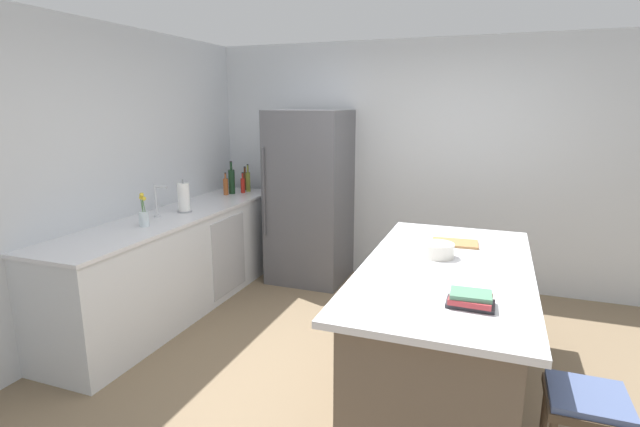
# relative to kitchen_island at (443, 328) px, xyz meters

# --- Properties ---
(ground_plane) EXTENTS (7.20, 7.20, 0.00)m
(ground_plane) POSITION_rel_kitchen_island_xyz_m (-0.45, -0.11, -0.46)
(ground_plane) COLOR #7A664C
(wall_rear) EXTENTS (6.00, 0.10, 2.60)m
(wall_rear) POSITION_rel_kitchen_island_xyz_m (-0.45, 2.14, 0.84)
(wall_rear) COLOR silver
(wall_rear) RESTS_ON ground_plane
(wall_left) EXTENTS (0.10, 6.00, 2.60)m
(wall_left) POSITION_rel_kitchen_island_xyz_m (-2.90, -0.11, 0.84)
(wall_left) COLOR silver
(wall_left) RESTS_ON ground_plane
(counter_run_left) EXTENTS (0.68, 2.94, 0.94)m
(counter_run_left) POSITION_rel_kitchen_island_xyz_m (-2.52, 0.54, 0.01)
(counter_run_left) COLOR silver
(counter_run_left) RESTS_ON ground_plane
(kitchen_island) EXTENTS (1.06, 2.14, 0.90)m
(kitchen_island) POSITION_rel_kitchen_island_xyz_m (0.00, 0.00, 0.00)
(kitchen_island) COLOR brown
(kitchen_island) RESTS_ON ground_plane
(refrigerator) EXTENTS (0.81, 0.77, 1.88)m
(refrigerator) POSITION_rel_kitchen_island_xyz_m (-1.65, 1.73, 0.48)
(refrigerator) COLOR #56565B
(refrigerator) RESTS_ON ground_plane
(bar_stool) EXTENTS (0.36, 0.36, 0.64)m
(bar_stool) POSITION_rel_kitchen_island_xyz_m (0.73, -0.82, 0.07)
(bar_stool) COLOR #473828
(bar_stool) RESTS_ON ground_plane
(sink_faucet) EXTENTS (0.15, 0.05, 0.30)m
(sink_faucet) POSITION_rel_kitchen_island_xyz_m (-2.57, 0.35, 0.64)
(sink_faucet) COLOR silver
(sink_faucet) RESTS_ON counter_run_left
(flower_vase) EXTENTS (0.08, 0.08, 0.29)m
(flower_vase) POSITION_rel_kitchen_island_xyz_m (-2.46, 0.04, 0.58)
(flower_vase) COLOR silver
(flower_vase) RESTS_ON counter_run_left
(paper_towel_roll) EXTENTS (0.14, 0.14, 0.31)m
(paper_towel_roll) POSITION_rel_kitchen_island_xyz_m (-2.49, 0.62, 0.62)
(paper_towel_roll) COLOR gray
(paper_towel_roll) RESTS_ON counter_run_left
(syrup_bottle) EXTENTS (0.07, 0.07, 0.28)m
(syrup_bottle) POSITION_rel_kitchen_island_xyz_m (-2.54, 1.89, 0.59)
(syrup_bottle) COLOR #5B3319
(syrup_bottle) RESTS_ON counter_run_left
(olive_oil_bottle) EXTENTS (0.05, 0.05, 0.32)m
(olive_oil_bottle) POSITION_rel_kitchen_island_xyz_m (-2.45, 1.80, 0.61)
(olive_oil_bottle) COLOR olive
(olive_oil_bottle) RESTS_ON counter_run_left
(hot_sauce_bottle) EXTENTS (0.05, 0.05, 0.24)m
(hot_sauce_bottle) POSITION_rel_kitchen_island_xyz_m (-2.47, 1.70, 0.57)
(hot_sauce_bottle) COLOR red
(hot_sauce_bottle) RESTS_ON counter_run_left
(wine_bottle) EXTENTS (0.07, 0.07, 0.37)m
(wine_bottle) POSITION_rel_kitchen_island_xyz_m (-2.55, 1.61, 0.63)
(wine_bottle) COLOR #19381E
(wine_bottle) RESTS_ON counter_run_left
(vinegar_bottle) EXTENTS (0.06, 0.06, 0.25)m
(vinegar_bottle) POSITION_rel_kitchen_island_xyz_m (-2.58, 1.52, 0.58)
(vinegar_bottle) COLOR #994C23
(vinegar_bottle) RESTS_ON counter_run_left
(cookbook_stack) EXTENTS (0.24, 0.19, 0.08)m
(cookbook_stack) POSITION_rel_kitchen_island_xyz_m (0.18, -0.61, 0.48)
(cookbook_stack) COLOR #2D2D33
(cookbook_stack) RESTS_ON kitchen_island
(mixing_bowl) EXTENTS (0.22, 0.22, 0.10)m
(mixing_bowl) POSITION_rel_kitchen_island_xyz_m (-0.08, 0.17, 0.49)
(mixing_bowl) COLOR silver
(mixing_bowl) RESTS_ON kitchen_island
(cutting_board) EXTENTS (0.35, 0.24, 0.02)m
(cutting_board) POSITION_rel_kitchen_island_xyz_m (0.01, 0.53, 0.45)
(cutting_board) COLOR #9E7042
(cutting_board) RESTS_ON kitchen_island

